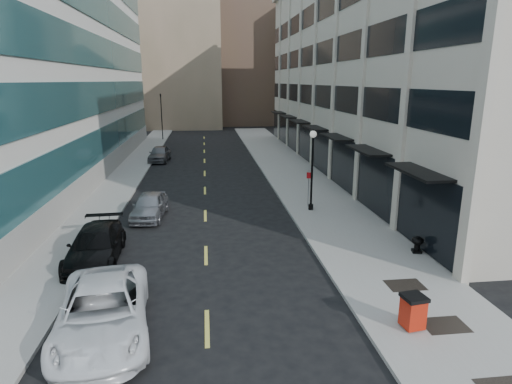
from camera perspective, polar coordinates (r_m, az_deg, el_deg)
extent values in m
plane|color=black|center=(12.99, -6.46, -22.24)|extent=(160.00, 160.00, 0.00)
cube|color=gray|center=(32.22, 6.62, 0.71)|extent=(5.00, 80.00, 0.15)
cube|color=gray|center=(32.06, -18.53, -0.03)|extent=(3.00, 80.00, 0.15)
cube|color=#BBB29E|center=(41.06, 18.15, 15.66)|extent=(14.00, 46.00, 18.00)
cube|color=black|center=(39.12, 7.96, 6.01)|extent=(0.18, 46.00, 3.60)
cube|color=black|center=(38.72, 8.21, 12.61)|extent=(0.12, 46.00, 1.80)
cube|color=black|center=(38.76, 8.41, 17.78)|extent=(0.12, 46.00, 1.80)
cube|color=black|center=(39.12, 8.61, 22.90)|extent=(0.12, 46.00, 1.80)
cube|color=#BBB29E|center=(17.51, 28.91, 16.91)|extent=(0.35, 0.60, 18.00)
cube|color=#BBB29E|center=(22.71, 19.88, 16.90)|extent=(0.35, 0.60, 18.00)
cube|color=#BBB29E|center=(28.22, 14.29, 16.70)|extent=(0.35, 0.60, 18.00)
cube|color=#BBB29E|center=(33.90, 10.56, 16.47)|extent=(0.35, 0.60, 18.00)
cube|color=#BBB29E|center=(39.68, 7.92, 16.28)|extent=(0.35, 0.60, 18.00)
cube|color=#BBB29E|center=(45.51, 5.95, 16.11)|extent=(0.35, 0.60, 18.00)
cube|color=#BBB29E|center=(51.38, 4.43, 15.97)|extent=(0.35, 0.60, 18.00)
cube|color=#BBB29E|center=(57.28, 3.23, 15.85)|extent=(0.35, 0.60, 18.00)
cube|color=black|center=(20.08, 20.72, 2.55)|extent=(1.30, 4.00, 0.12)
cube|color=black|center=(25.46, 14.59, 5.41)|extent=(1.30, 4.00, 0.12)
cube|color=black|center=(31.06, 10.60, 7.23)|extent=(1.30, 4.00, 0.12)
cube|color=black|center=(36.79, 7.83, 8.46)|extent=(1.30, 4.00, 0.12)
cube|color=black|center=(42.60, 5.79, 9.35)|extent=(1.30, 4.00, 0.12)
cube|color=black|center=(48.45, 4.24, 10.01)|extent=(1.30, 4.00, 0.12)
cube|color=black|center=(54.34, 3.02, 10.53)|extent=(1.30, 4.00, 0.12)
cube|color=gray|center=(38.88, -18.74, 3.68)|extent=(0.20, 46.00, 1.80)
cube|color=#295E61|center=(38.57, -19.01, 6.74)|extent=(0.14, 45.60, 2.40)
cube|color=#295E61|center=(38.29, -19.45, 11.92)|extent=(0.14, 45.60, 2.40)
cube|color=#295E61|center=(38.33, -19.91, 17.14)|extent=(0.14, 45.60, 2.40)
cube|color=#295E61|center=(38.69, -20.40, 22.30)|extent=(0.14, 45.60, 2.40)
cube|color=#997D64|center=(78.76, -10.37, 18.95)|extent=(14.00, 18.00, 28.00)
cube|color=#4E392F|center=(83.29, -1.45, 21.00)|extent=(12.00, 16.00, 34.00)
cube|color=#997D64|center=(89.58, -16.56, 16.13)|extent=(12.00, 14.00, 22.00)
cube|color=#BBB29E|center=(78.50, 6.60, 16.18)|extent=(10.00, 14.00, 20.00)
cube|color=black|center=(15.63, 23.84, -15.93)|extent=(1.40, 1.00, 0.01)
cube|color=black|center=(17.77, 19.26, -11.64)|extent=(1.40, 1.00, 0.01)
cube|color=#D8CC4C|center=(14.64, -6.54, -17.53)|extent=(0.15, 2.20, 0.01)
cube|color=#D8CC4C|center=(19.98, -6.69, -8.36)|extent=(0.15, 2.20, 0.01)
cube|color=#D8CC4C|center=(25.61, -6.78, -3.13)|extent=(0.15, 2.20, 0.01)
cube|color=#D8CC4C|center=(31.38, -6.83, 0.20)|extent=(0.15, 2.20, 0.01)
cube|color=#D8CC4C|center=(37.23, -6.86, 2.49)|extent=(0.15, 2.20, 0.01)
cube|color=#D8CC4C|center=(43.11, -6.89, 4.15)|extent=(0.15, 2.20, 0.01)
cube|color=#D8CC4C|center=(49.02, -6.91, 5.42)|extent=(0.15, 2.20, 0.01)
cube|color=#D8CC4C|center=(54.96, -6.93, 6.41)|extent=(0.15, 2.20, 0.01)
cube|color=#D8CC4C|center=(60.90, -6.94, 7.21)|extent=(0.15, 2.20, 0.01)
cylinder|color=black|center=(58.87, -12.46, 9.65)|extent=(0.12, 0.12, 6.00)
imported|color=black|center=(58.70, -12.62, 12.56)|extent=(0.66, 0.66, 1.98)
imported|color=white|center=(14.59, -19.75, -14.79)|extent=(3.48, 6.21, 1.64)
imported|color=black|center=(20.19, -20.60, -6.69)|extent=(2.32, 5.28, 1.51)
imported|color=gray|center=(25.62, -14.00, -1.76)|extent=(2.07, 4.43, 1.47)
imported|color=slate|center=(43.49, -12.72, 5.01)|extent=(2.16, 4.62, 1.53)
cube|color=#B01D0B|center=(14.86, 20.18, -14.83)|extent=(0.69, 0.69, 0.98)
cube|color=black|center=(14.61, 20.37, -13.04)|extent=(0.78, 0.78, 0.12)
cylinder|color=black|center=(15.23, 18.79, -15.79)|extent=(0.06, 0.22, 0.22)
cylinder|color=black|center=(15.40, 20.16, -15.58)|extent=(0.06, 0.22, 0.22)
cylinder|color=black|center=(26.26, 7.31, -1.99)|extent=(0.30, 0.30, 0.33)
cylinder|color=black|center=(25.73, 7.47, 2.62)|extent=(0.13, 0.13, 4.27)
sphere|color=silver|center=(25.36, 7.64, 7.65)|extent=(0.41, 0.41, 0.41)
cone|color=black|center=(25.33, 7.65, 8.17)|extent=(0.11, 0.11, 0.17)
cylinder|color=slate|center=(26.68, 7.00, 0.50)|extent=(0.04, 0.04, 2.31)
cube|color=#B00B10|center=(26.48, 7.07, 2.21)|extent=(0.27, 0.11, 0.37)
cube|color=black|center=(21.09, 20.62, -7.38)|extent=(0.49, 0.49, 0.12)
cylinder|color=black|center=(21.01, 20.68, -6.79)|extent=(0.25, 0.25, 0.39)
ellipsoid|color=black|center=(20.91, 20.74, -6.09)|extent=(0.55, 0.55, 0.38)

